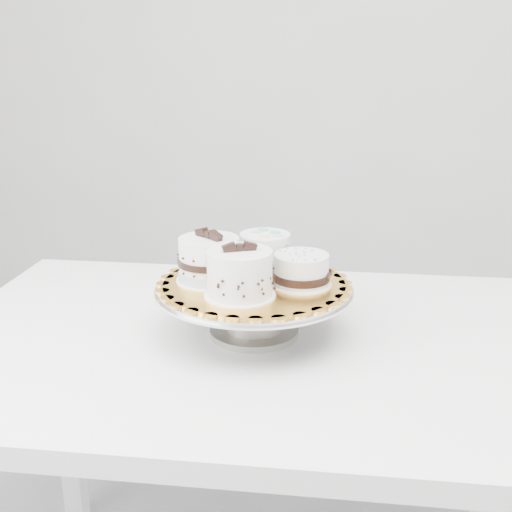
% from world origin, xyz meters
% --- Properties ---
extents(wall_back, '(3.50, 0.02, 2.80)m').
position_xyz_m(wall_back, '(0.00, 1.75, 1.40)').
color(wall_back, silver).
rests_on(wall_back, floor).
extents(table, '(1.23, 0.87, 0.75)m').
position_xyz_m(table, '(-0.13, 0.24, 0.67)').
color(table, white).
rests_on(table, floor).
extents(cake_stand, '(0.36, 0.36, 0.10)m').
position_xyz_m(cake_stand, '(-0.12, 0.24, 0.82)').
color(cake_stand, gray).
rests_on(cake_stand, table).
extents(cake_board, '(0.36, 0.36, 0.00)m').
position_xyz_m(cake_board, '(-0.12, 0.24, 0.85)').
color(cake_board, gold).
rests_on(cake_board, cake_stand).
extents(cake_swirl, '(0.15, 0.15, 0.10)m').
position_xyz_m(cake_swirl, '(-0.13, 0.17, 0.89)').
color(cake_swirl, white).
rests_on(cake_swirl, cake_board).
extents(cake_banded, '(0.15, 0.15, 0.10)m').
position_xyz_m(cake_banded, '(-0.20, 0.24, 0.89)').
color(cake_banded, white).
rests_on(cake_banded, cake_board).
extents(cake_dots, '(0.12, 0.12, 0.07)m').
position_xyz_m(cake_dots, '(-0.12, 0.32, 0.89)').
color(cake_dots, white).
rests_on(cake_dots, cake_board).
extents(cake_ribbon, '(0.11, 0.11, 0.06)m').
position_xyz_m(cake_ribbon, '(-0.04, 0.25, 0.88)').
color(cake_ribbon, white).
rests_on(cake_ribbon, cake_board).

